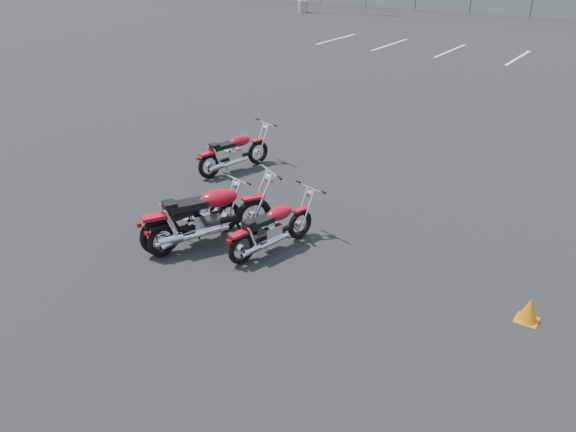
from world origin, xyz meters
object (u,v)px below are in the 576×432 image
Objects in this scene: motorcycle_second_black at (195,220)px; motorcycle_rear_red at (272,228)px; motorcycle_front_red at (234,152)px; motorcycle_third_red at (208,216)px.

motorcycle_rear_red is (1.19, 0.50, -0.02)m from motorcycle_second_black.
motorcycle_front_red is 3.28m from motorcycle_second_black.
motorcycle_second_black is (1.54, -2.90, -0.00)m from motorcycle_front_red.
motorcycle_third_red is 1.08m from motorcycle_rear_red.
motorcycle_second_black is 0.84× the size of motorcycle_third_red.
motorcycle_second_black is at bearing -62.01° from motorcycle_front_red.
motorcycle_second_black is 0.24m from motorcycle_third_red.
motorcycle_rear_red is at bearing -41.25° from motorcycle_front_red.
motorcycle_front_red is at bearing 117.99° from motorcycle_second_black.
motorcycle_second_black is 1.29m from motorcycle_rear_red.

